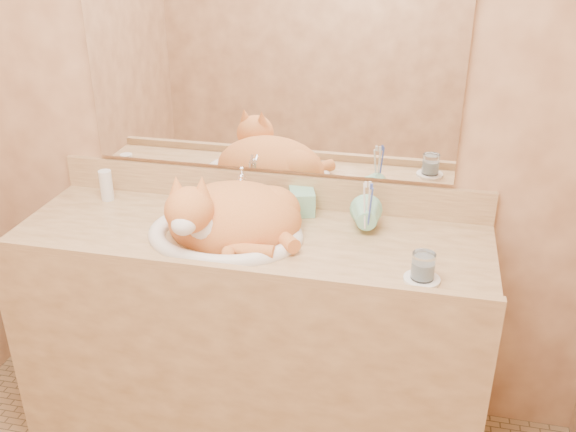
% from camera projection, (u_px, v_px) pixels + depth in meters
% --- Properties ---
extents(wall_back, '(2.40, 0.02, 2.50)m').
position_uv_depth(wall_back, '(268.00, 96.00, 2.20)').
color(wall_back, '#9C6947').
rests_on(wall_back, ground).
extents(vanity_counter, '(1.60, 0.55, 0.85)m').
position_uv_depth(vanity_counter, '(252.00, 339.00, 2.32)').
color(vanity_counter, olive).
rests_on(vanity_counter, floor).
extents(mirror, '(1.30, 0.02, 0.80)m').
position_uv_depth(mirror, '(267.00, 56.00, 2.13)').
color(mirror, white).
rests_on(mirror, wall_back).
extents(sink_basin, '(0.55, 0.47, 0.16)m').
position_uv_depth(sink_basin, '(225.00, 214.00, 2.10)').
color(sink_basin, white).
rests_on(sink_basin, vanity_counter).
extents(faucet, '(0.07, 0.12, 0.15)m').
position_uv_depth(faucet, '(242.00, 191.00, 2.27)').
color(faucet, white).
rests_on(faucet, vanity_counter).
extents(cat, '(0.52, 0.45, 0.25)m').
position_uv_depth(cat, '(229.00, 214.00, 2.10)').
color(cat, '#CD6B2F').
rests_on(cat, sink_basin).
extents(soap_dispenser, '(0.11, 0.11, 0.19)m').
position_uv_depth(soap_dispenser, '(304.00, 194.00, 2.21)').
color(soap_dispenser, '#7ECAA6').
rests_on(soap_dispenser, vanity_counter).
extents(toothbrush_cup, '(0.13, 0.13, 0.10)m').
position_uv_depth(toothbrush_cup, '(367.00, 223.00, 2.10)').
color(toothbrush_cup, '#7ECAA6').
rests_on(toothbrush_cup, vanity_counter).
extents(toothbrushes, '(0.03, 0.03, 0.20)m').
position_uv_depth(toothbrushes, '(368.00, 205.00, 2.07)').
color(toothbrushes, white).
rests_on(toothbrushes, toothbrush_cup).
extents(saucer, '(0.11, 0.11, 0.01)m').
position_uv_depth(saucer, '(422.00, 279.00, 1.88)').
color(saucer, white).
rests_on(saucer, vanity_counter).
extents(water_glass, '(0.07, 0.07, 0.08)m').
position_uv_depth(water_glass, '(423.00, 266.00, 1.86)').
color(water_glass, silver).
rests_on(water_glass, saucer).
extents(lotion_bottle, '(0.05, 0.05, 0.11)m').
position_uv_depth(lotion_bottle, '(106.00, 185.00, 2.37)').
color(lotion_bottle, white).
rests_on(lotion_bottle, vanity_counter).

